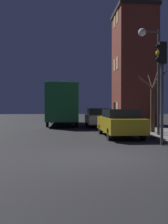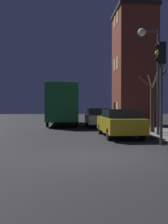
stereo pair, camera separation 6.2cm
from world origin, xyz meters
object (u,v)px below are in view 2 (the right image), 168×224
car_near_lane (119,122)px  car_mid_lane (97,117)px  streetlamp (152,62)px  bare_tree (153,101)px  traffic_light (161,71)px  bus (62,102)px

car_near_lane → car_mid_lane: (-0.29, 7.15, 0.01)m
streetlamp → bare_tree: 2.68m
traffic_light → bus: (-4.23, 13.46, -0.90)m
car_near_lane → streetlamp: bearing=-9.0°
car_mid_lane → bus: bearing=131.9°
streetlamp → bus: streetlamp is taller
bare_tree → bus: bearing=121.4°
traffic_light → bus: traffic_light is taller
traffic_light → bare_tree: (1.27, 4.48, -1.07)m
car_near_lane → car_mid_lane: bearing=92.3°
bus → car_mid_lane: (2.88, -3.21, -1.36)m
car_mid_lane → traffic_light: bearing=-82.5°
streetlamp → car_mid_lane: 8.31m
bus → car_mid_lane: 4.52m
traffic_light → car_near_lane: traffic_light is taller
bare_tree → bus: bare_tree is taller
bare_tree → car_mid_lane: (-2.61, 5.77, -1.18)m
car_near_lane → car_mid_lane: car_mid_lane is taller
car_mid_lane → bare_tree: bearing=-65.6°
streetlamp → bus: (-4.84, 10.63, -1.83)m
traffic_light → bare_tree: 4.78m
bare_tree → car_near_lane: bearing=-149.3°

